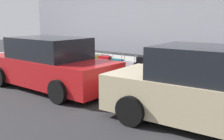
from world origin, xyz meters
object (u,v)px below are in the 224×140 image
suitcase_black_4 (143,68)px  parked_car_red_1 (50,65)px  suitcase_navy_2 (168,74)px  bollard_post (57,57)px  suitcase_maroon_3 (155,74)px  suitcase_olive_1 (183,75)px  parked_car_beige_0 (212,90)px  suitcase_olive_8 (96,64)px  suitcase_teal_6 (117,67)px  suitcase_silver_5 (129,70)px  suitcase_red_0 (200,78)px  fire_hydrant (69,58)px  suitcase_red_7 (105,65)px  suitcase_navy_9 (86,63)px

suitcase_black_4 → parked_car_red_1: parked_car_red_1 is taller
suitcase_navy_2 → suitcase_black_4: size_ratio=1.16×
bollard_post → suitcase_maroon_3: bearing=-178.9°
suitcase_maroon_3 → suitcase_olive_1: bearing=-175.5°
suitcase_navy_2 → parked_car_beige_0: bearing=132.6°
suitcase_black_4 → parked_car_beige_0: size_ratio=0.19×
suitcase_olive_8 → suitcase_black_4: bearing=-179.0°
suitcase_teal_6 → parked_car_beige_0: 4.65m
suitcase_silver_5 → parked_car_beige_0: 4.19m
suitcase_red_0 → suitcase_teal_6: (3.00, 0.02, -0.01)m
suitcase_teal_6 → parked_car_beige_0: size_ratio=0.18×
suitcase_silver_5 → fire_hydrant: (3.04, -0.00, 0.14)m
fire_hydrant → bollard_post: (0.55, 0.15, 0.03)m
suitcase_olive_1 → parked_car_red_1: parked_car_red_1 is taller
suitcase_maroon_3 → suitcase_black_4: size_ratio=0.73×
suitcase_olive_1 → suitcase_olive_8: (3.50, 0.00, -0.03)m
suitcase_red_7 → fire_hydrant: size_ratio=0.92×
suitcase_navy_9 → parked_car_beige_0: bearing=158.0°
suitcase_navy_2 → bollard_post: size_ratio=1.06×
suitcase_navy_9 → parked_car_beige_0: parked_car_beige_0 is taller
suitcase_olive_8 → bollard_post: bollard_post is taller
fire_hydrant → bollard_post: bollard_post is taller
suitcase_black_4 → suitcase_silver_5: size_ratio=1.00×
suitcase_black_4 → bollard_post: bollard_post is taller
suitcase_navy_2 → suitcase_teal_6: size_ratio=1.17×
suitcase_olive_1 → suitcase_olive_8: bearing=0.1°
suitcase_olive_1 → parked_car_beige_0: 2.76m
suitcase_olive_1 → suitcase_olive_8: size_ratio=1.29×
parked_car_beige_0 → suitcase_teal_6: bearing=-29.0°
suitcase_black_4 → suitcase_teal_6: suitcase_black_4 is taller
suitcase_silver_5 → parked_car_beige_0: parked_car_beige_0 is taller
suitcase_silver_5 → parked_car_beige_0: bearing=147.5°
suitcase_silver_5 → suitcase_navy_9: bearing=-0.1°
suitcase_red_0 → suitcase_black_4: (1.95, -0.02, 0.07)m
suitcase_black_4 → bollard_post: 4.12m
suitcase_navy_9 → suitcase_maroon_3: bearing=178.8°
suitcase_olive_1 → suitcase_black_4: suitcase_olive_1 is taller
suitcase_olive_1 → suitcase_navy_9: size_ratio=1.42×
suitcase_navy_2 → suitcase_black_4: (1.00, -0.11, 0.05)m
suitcase_navy_9 → bollard_post: (1.55, 0.15, 0.16)m
suitcase_maroon_3 → fire_hydrant: 4.08m
suitcase_navy_2 → parked_car_beige_0: (-2.00, 2.18, 0.29)m
suitcase_silver_5 → suitcase_teal_6: 0.53m
suitcase_red_7 → bollard_post: 2.55m
suitcase_olive_1 → suitcase_navy_2: size_ratio=0.95×
suitcase_red_0 → suitcase_black_4: size_ratio=0.84×
suitcase_navy_9 → bollard_post: bollard_post is taller
suitcase_olive_1 → parked_car_red_1: 4.16m
suitcase_silver_5 → parked_car_red_1: parked_car_red_1 is taller
suitcase_maroon_3 → parked_car_beige_0: bearing=138.7°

